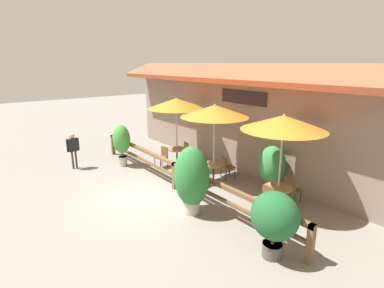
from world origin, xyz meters
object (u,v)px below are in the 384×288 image
(pedestrian, at_px, (73,146))
(chair_middle_streetside, at_px, (199,173))
(dining_table_far, at_px, (278,191))
(potted_plant_tall_tropical, at_px, (122,141))
(dining_table_near, at_px, (177,152))
(patio_umbrella_middle, at_px, (215,111))
(potted_plant_corner_fern, at_px, (275,218))
(chair_middle_wallside, at_px, (227,166))
(potted_plant_entrance_palm, at_px, (192,178))
(chair_near_streetside, at_px, (162,156))
(dining_table_middle, at_px, (214,167))
(potted_plant_small_flowering, at_px, (272,165))
(patio_umbrella_far, at_px, (284,123))
(chair_far_wallside, at_px, (292,189))
(patio_umbrella_near, at_px, (176,104))
(chair_far_streetside, at_px, (265,200))
(chair_near_wallside, at_px, (189,150))

(pedestrian, bearing_deg, chair_middle_streetside, 114.46)
(dining_table_far, distance_m, potted_plant_tall_tropical, 6.77)
(dining_table_near, bearing_deg, patio_umbrella_middle, -2.18)
(potted_plant_corner_fern, bearing_deg, pedestrian, -169.37)
(pedestrian, bearing_deg, potted_plant_corner_fern, 92.91)
(dining_table_far, bearing_deg, chair_middle_wallside, 168.59)
(potted_plant_corner_fern, bearing_deg, potted_plant_entrance_palm, -176.84)
(chair_near_streetside, relative_size, dining_table_far, 1.08)
(dining_table_middle, relative_size, potted_plant_corner_fern, 0.51)
(chair_middle_streetside, bearing_deg, potted_plant_tall_tropical, -173.89)
(chair_near_streetside, xyz_separation_m, potted_plant_small_flowering, (4.29, 1.64, 0.42))
(chair_near_streetside, relative_size, potted_plant_tall_tropical, 0.49)
(dining_table_far, relative_size, potted_plant_entrance_palm, 0.40)
(patio_umbrella_far, height_order, potted_plant_tall_tropical, patio_umbrella_far)
(chair_middle_streetside, relative_size, chair_far_wallside, 1.00)
(chair_far_wallside, height_order, potted_plant_corner_fern, potted_plant_corner_fern)
(patio_umbrella_far, bearing_deg, pedestrian, -153.75)
(chair_far_wallside, height_order, potted_plant_entrance_palm, potted_plant_entrance_palm)
(patio_umbrella_near, bearing_deg, potted_plant_small_flowering, 12.74)
(potted_plant_tall_tropical, height_order, pedestrian, potted_plant_tall_tropical)
(dining_table_middle, xyz_separation_m, potted_plant_corner_fern, (4.09, -1.90, 0.41))
(patio_umbrella_near, bearing_deg, patio_umbrella_middle, -2.18)
(chair_far_wallside, bearing_deg, dining_table_near, 2.84)
(patio_umbrella_middle, relative_size, pedestrian, 1.93)
(patio_umbrella_near, bearing_deg, potted_plant_tall_tropical, -124.05)
(pedestrian, bearing_deg, potted_plant_small_flowering, 117.86)
(potted_plant_tall_tropical, bearing_deg, chair_far_streetside, 11.28)
(chair_near_streetside, relative_size, pedestrian, 0.58)
(chair_near_streetside, distance_m, patio_umbrella_far, 5.73)
(patio_umbrella_near, xyz_separation_m, pedestrian, (-2.20, -3.63, -1.67))
(chair_far_wallside, xyz_separation_m, potted_plant_small_flowering, (-1.02, 0.32, 0.42))
(potted_plant_corner_fern, distance_m, pedestrian, 8.89)
(chair_middle_wallside, xyz_separation_m, dining_table_far, (2.73, -0.55, 0.07))
(chair_near_wallside, relative_size, dining_table_middle, 1.08)
(chair_middle_wallside, distance_m, potted_plant_corner_fern, 4.84)
(chair_middle_wallside, bearing_deg, potted_plant_small_flowering, -152.67)
(patio_umbrella_near, distance_m, patio_umbrella_middle, 2.44)
(potted_plant_entrance_palm, bearing_deg, chair_far_streetside, 47.06)
(chair_middle_wallside, bearing_deg, potted_plant_entrance_palm, 130.84)
(chair_near_streetside, bearing_deg, patio_umbrella_far, 0.96)
(chair_middle_wallside, distance_m, potted_plant_small_flowering, 1.85)
(potted_plant_entrance_palm, relative_size, potted_plant_small_flowering, 1.27)
(patio_umbrella_middle, height_order, dining_table_far, patio_umbrella_middle)
(potted_plant_corner_fern, bearing_deg, chair_far_wallside, 116.41)
(chair_middle_streetside, height_order, potted_plant_entrance_palm, potted_plant_entrance_palm)
(patio_umbrella_middle, bearing_deg, pedestrian, -142.67)
(patio_umbrella_near, xyz_separation_m, dining_table_far, (5.18, 0.01, -2.07))
(potted_plant_tall_tropical, bearing_deg, dining_table_near, 55.95)
(patio_umbrella_far, bearing_deg, chair_near_streetside, -172.50)
(chair_middle_streetside, xyz_separation_m, potted_plant_tall_tropical, (-3.69, -1.17, 0.60))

